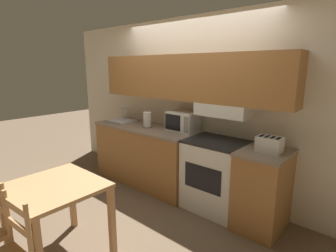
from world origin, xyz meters
name	(u,v)px	position (x,y,z in m)	size (l,w,h in m)	color
ground_plane	(189,186)	(0.00, 0.00, 0.00)	(16.00, 16.00, 0.00)	brown
wall_back	(189,94)	(0.02, -0.06, 1.47)	(5.44, 0.38, 2.55)	silver
lower_counter_main	(146,155)	(-0.63, -0.32, 0.47)	(1.79, 0.66, 0.93)	#A36B38
lower_counter_right_stub	(262,190)	(1.27, -0.32, 0.47)	(0.52, 0.66, 0.93)	#A36B38
stove_range	(215,175)	(0.64, -0.30, 0.47)	(0.74, 0.61, 0.93)	white
microwave	(183,121)	(0.00, -0.18, 1.08)	(0.44, 0.31, 0.29)	white
toaster	(269,144)	(1.30, -0.32, 1.02)	(0.27, 0.19, 0.17)	white
sink_basin	(121,120)	(-1.23, -0.32, 0.95)	(0.46, 0.37, 0.23)	#B7BABF
paper_towel_roll	(147,120)	(-0.57, -0.34, 1.05)	(0.14, 0.14, 0.24)	black
dining_table	(56,197)	(-0.03, -2.10, 0.64)	(0.83, 0.78, 0.77)	tan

